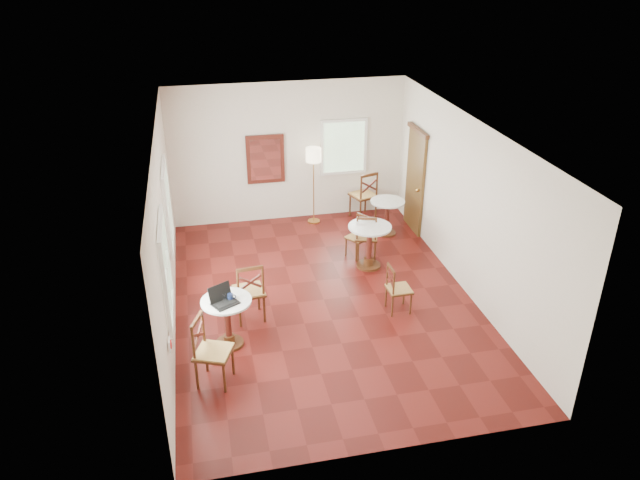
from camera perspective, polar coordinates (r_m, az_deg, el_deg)
The scene contains 17 objects.
ground at distance 10.46m, azimuth 0.35°, elevation -5.63°, with size 7.00×7.00×0.00m, color #57120F.
room_shell at distance 9.82m, azimuth -0.31°, elevation 4.54°, with size 5.02×7.02×3.01m.
cafe_table_near at distance 9.22m, azimuth -8.71°, elevation -7.22°, with size 0.76×0.76×0.80m.
cafe_table_mid at distance 11.26m, azimuth 4.67°, elevation -0.16°, with size 0.80×0.80×0.85m.
cafe_table_back at distance 12.60m, azimuth 6.33°, elevation 2.50°, with size 0.71×0.71×0.75m.
chair_near_a at distance 9.76m, azimuth -6.70°, elevation -4.81°, with size 0.53×0.53×1.05m.
chair_near_b at distance 8.54m, azimuth -10.19°, elevation -10.28°, with size 0.62×0.62×1.04m.
chair_mid_a at distance 11.58m, azimuth 4.40°, elevation 0.34°, with size 0.54×0.54×0.93m.
chair_mid_b at distance 10.03m, azimuth 7.34°, elevation -4.58°, with size 0.40×0.40×0.84m.
chair_back_a at distance 13.27m, azimuth 4.18°, elevation 4.26°, with size 0.63×0.63×1.09m.
chair_back_b at distance 11.68m, azimuth 3.64°, elevation 0.33°, with size 0.53×0.53×0.83m.
floor_lamp at distance 12.72m, azimuth -0.62°, elevation 7.55°, with size 0.33×0.33×1.67m.
laptop at distance 8.97m, azimuth -9.13°, elevation -5.50°, with size 0.47×0.44×0.26m.
mouse at distance 9.03m, azimuth -8.91°, elevation -5.58°, with size 0.09×0.06×0.03m, color black.
navy_mug at distance 9.02m, azimuth -8.42°, elevation -5.33°, with size 0.13×0.09×0.10m.
water_glass at distance 9.03m, azimuth -8.98°, elevation -5.29°, with size 0.07×0.07×0.11m, color white.
power_adapter at distance 9.16m, azimuth -9.75°, elevation -11.21°, with size 0.11×0.07×0.04m, color black.
Camera 1 is at (-1.91, -8.63, 5.60)m, focal length 33.95 mm.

